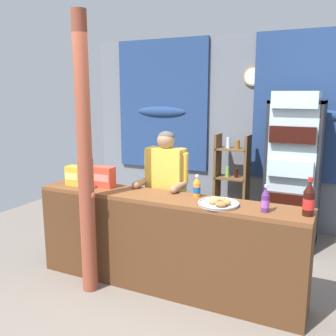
{
  "coord_description": "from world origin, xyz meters",
  "views": [
    {
      "loc": [
        1.47,
        -2.66,
        1.97
      ],
      "look_at": [
        -0.2,
        0.79,
        1.2
      ],
      "focal_mm": 40.09,
      "sensor_mm": 36.0,
      "label": 1
    }
  ],
  "objects_px": {
    "shopkeeper": "(166,183)",
    "timber_post": "(85,165)",
    "bottle_shelf_rack": "(231,181)",
    "snack_box_crackers": "(104,177)",
    "soda_bottle_orange_soda": "(197,187)",
    "soda_bottle_water": "(84,182)",
    "plastic_lawn_chair": "(166,198)",
    "soda_bottle_cola": "(309,200)",
    "stall_counter": "(160,237)",
    "soda_bottle_grape_soda": "(265,200)",
    "snack_box_choco_powder": "(75,176)",
    "pastry_tray": "(219,203)",
    "drink_fridge": "(294,164)"
  },
  "relations": [
    {
      "from": "shopkeeper",
      "to": "timber_post",
      "type": "bearing_deg",
      "value": -121.79
    },
    {
      "from": "bottle_shelf_rack",
      "to": "snack_box_crackers",
      "type": "xyz_separation_m",
      "value": [
        -0.87,
        -1.91,
        0.35
      ]
    },
    {
      "from": "soda_bottle_orange_soda",
      "to": "soda_bottle_water",
      "type": "xyz_separation_m",
      "value": [
        -1.16,
        -0.28,
        -0.0
      ]
    },
    {
      "from": "bottle_shelf_rack",
      "to": "plastic_lawn_chair",
      "type": "distance_m",
      "value": 0.99
    },
    {
      "from": "soda_bottle_orange_soda",
      "to": "snack_box_crackers",
      "type": "xyz_separation_m",
      "value": [
        -1.05,
        -0.07,
        0.02
      ]
    },
    {
      "from": "soda_bottle_cola",
      "to": "bottle_shelf_rack",
      "type": "bearing_deg",
      "value": 121.81
    },
    {
      "from": "stall_counter",
      "to": "snack_box_crackers",
      "type": "distance_m",
      "value": 0.92
    },
    {
      "from": "stall_counter",
      "to": "soda_bottle_grape_soda",
      "type": "distance_m",
      "value": 1.11
    },
    {
      "from": "bottle_shelf_rack",
      "to": "snack_box_crackers",
      "type": "height_order",
      "value": "bottle_shelf_rack"
    },
    {
      "from": "stall_counter",
      "to": "plastic_lawn_chair",
      "type": "relative_size",
      "value": 3.24
    },
    {
      "from": "stall_counter",
      "to": "soda_bottle_grape_soda",
      "type": "xyz_separation_m",
      "value": [
        0.99,
        0.02,
        0.49
      ]
    },
    {
      "from": "timber_post",
      "to": "snack_box_choco_powder",
      "type": "height_order",
      "value": "timber_post"
    },
    {
      "from": "snack_box_crackers",
      "to": "bottle_shelf_rack",
      "type": "bearing_deg",
      "value": 65.55
    },
    {
      "from": "timber_post",
      "to": "soda_bottle_water",
      "type": "bearing_deg",
      "value": 133.17
    },
    {
      "from": "snack_box_choco_powder",
      "to": "snack_box_crackers",
      "type": "xyz_separation_m",
      "value": [
        0.34,
        0.06,
        0.01
      ]
    },
    {
      "from": "timber_post",
      "to": "pastry_tray",
      "type": "distance_m",
      "value": 1.31
    },
    {
      "from": "shopkeeper",
      "to": "snack_box_choco_powder",
      "type": "bearing_deg",
      "value": -155.92
    },
    {
      "from": "plastic_lawn_chair",
      "to": "soda_bottle_orange_soda",
      "type": "xyz_separation_m",
      "value": [
        0.99,
        -1.32,
        0.57
      ]
    },
    {
      "from": "shopkeeper",
      "to": "snack_box_crackers",
      "type": "bearing_deg",
      "value": -148.3
    },
    {
      "from": "stall_counter",
      "to": "snack_box_choco_powder",
      "type": "xyz_separation_m",
      "value": [
        -1.1,
        0.09,
        0.5
      ]
    },
    {
      "from": "stall_counter",
      "to": "plastic_lawn_chair",
      "type": "bearing_deg",
      "value": 114.36
    },
    {
      "from": "drink_fridge",
      "to": "soda_bottle_grape_soda",
      "type": "xyz_separation_m",
      "value": [
        0.01,
        -1.8,
        -0.01
      ]
    },
    {
      "from": "drink_fridge",
      "to": "pastry_tray",
      "type": "height_order",
      "value": "drink_fridge"
    },
    {
      "from": "soda_bottle_water",
      "to": "pastry_tray",
      "type": "relative_size",
      "value": 0.56
    },
    {
      "from": "soda_bottle_water",
      "to": "shopkeeper",
      "type": "bearing_deg",
      "value": 39.25
    },
    {
      "from": "snack_box_crackers",
      "to": "drink_fridge",
      "type": "bearing_deg",
      "value": 43.92
    },
    {
      "from": "shopkeeper",
      "to": "soda_bottle_grape_soda",
      "type": "height_order",
      "value": "shopkeeper"
    },
    {
      "from": "drink_fridge",
      "to": "stall_counter",
      "type": "bearing_deg",
      "value": -118.32
    },
    {
      "from": "snack_box_choco_powder",
      "to": "pastry_tray",
      "type": "relative_size",
      "value": 0.56
    },
    {
      "from": "drink_fridge",
      "to": "snack_box_choco_powder",
      "type": "height_order",
      "value": "drink_fridge"
    },
    {
      "from": "bottle_shelf_rack",
      "to": "plastic_lawn_chair",
      "type": "height_order",
      "value": "bottle_shelf_rack"
    },
    {
      "from": "bottle_shelf_rack",
      "to": "soda_bottle_grape_soda",
      "type": "distance_m",
      "value": 2.24
    },
    {
      "from": "snack_box_choco_powder",
      "to": "soda_bottle_orange_soda",
      "type": "bearing_deg",
      "value": 5.35
    },
    {
      "from": "shopkeeper",
      "to": "soda_bottle_water",
      "type": "distance_m",
      "value": 0.88
    },
    {
      "from": "timber_post",
      "to": "soda_bottle_grape_soda",
      "type": "xyz_separation_m",
      "value": [
        1.66,
        0.3,
        -0.22
      ]
    },
    {
      "from": "shopkeeper",
      "to": "soda_bottle_water",
      "type": "relative_size",
      "value": 7.48
    },
    {
      "from": "plastic_lawn_chair",
      "to": "pastry_tray",
      "type": "xyz_separation_m",
      "value": [
        1.28,
        -1.51,
        0.5
      ]
    },
    {
      "from": "stall_counter",
      "to": "timber_post",
      "type": "xyz_separation_m",
      "value": [
        -0.66,
        -0.27,
        0.71
      ]
    },
    {
      "from": "shopkeeper",
      "to": "drink_fridge",
      "type": "bearing_deg",
      "value": 48.53
    },
    {
      "from": "plastic_lawn_chair",
      "to": "soda_bottle_cola",
      "type": "height_order",
      "value": "soda_bottle_cola"
    },
    {
      "from": "plastic_lawn_chair",
      "to": "soda_bottle_grape_soda",
      "type": "height_order",
      "value": "soda_bottle_grape_soda"
    },
    {
      "from": "shopkeeper",
      "to": "soda_bottle_water",
      "type": "height_order",
      "value": "shopkeeper"
    },
    {
      "from": "bottle_shelf_rack",
      "to": "shopkeeper",
      "type": "relative_size",
      "value": 0.89
    },
    {
      "from": "plastic_lawn_chair",
      "to": "soda_bottle_grape_soda",
      "type": "relative_size",
      "value": 3.57
    },
    {
      "from": "timber_post",
      "to": "snack_box_crackers",
      "type": "xyz_separation_m",
      "value": [
        -0.09,
        0.42,
        -0.21
      ]
    },
    {
      "from": "drink_fridge",
      "to": "bottle_shelf_rack",
      "type": "distance_m",
      "value": 0.97
    },
    {
      "from": "stall_counter",
      "to": "soda_bottle_orange_soda",
      "type": "relative_size",
      "value": 12.61
    },
    {
      "from": "shopkeeper",
      "to": "soda_bottle_grape_soda",
      "type": "distance_m",
      "value": 1.27
    },
    {
      "from": "plastic_lawn_chair",
      "to": "soda_bottle_water",
      "type": "distance_m",
      "value": 1.71
    },
    {
      "from": "drink_fridge",
      "to": "soda_bottle_orange_soda",
      "type": "xyz_separation_m",
      "value": [
        -0.69,
        -1.6,
        -0.02
      ]
    }
  ]
}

